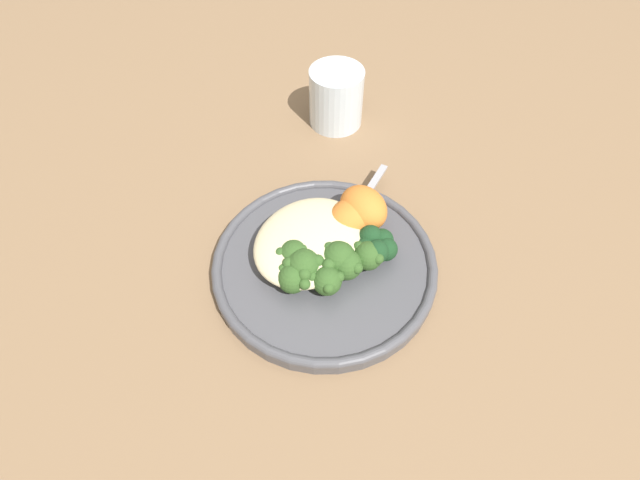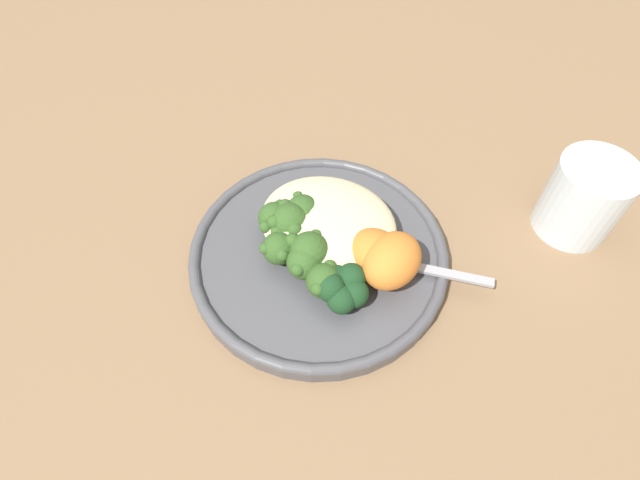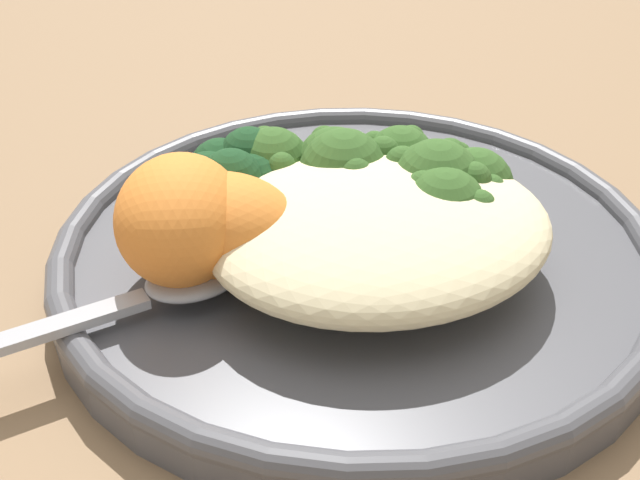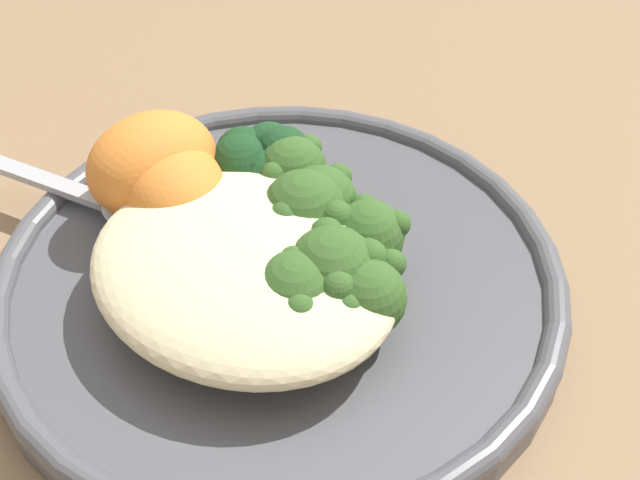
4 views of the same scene
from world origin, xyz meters
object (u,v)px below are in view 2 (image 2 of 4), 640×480
at_px(broccoli_stalk_3, 293,247).
at_px(sweet_potato_chunk_0, 392,261).
at_px(broccoli_stalk_1, 287,222).
at_px(broccoli_stalk_4, 312,249).
at_px(kale_tuft, 343,287).
at_px(sweet_potato_chunk_1, 378,254).
at_px(water_glass, 584,198).
at_px(broccoli_stalk_6, 331,271).
at_px(quinoa_mound, 324,221).
at_px(broccoli_stalk_2, 297,224).
at_px(plate, 321,255).
at_px(broccoli_stalk_5, 314,259).
at_px(spoon, 406,264).
at_px(broccoli_stalk_0, 308,215).

distance_m(broccoli_stalk_3, sweet_potato_chunk_0, 0.10).
distance_m(broccoli_stalk_1, broccoli_stalk_4, 0.04).
bearing_deg(kale_tuft, sweet_potato_chunk_1, 70.21).
bearing_deg(broccoli_stalk_4, kale_tuft, 98.67).
height_order(broccoli_stalk_1, kale_tuft, same).
xyz_separation_m(broccoli_stalk_4, sweet_potato_chunk_1, (0.06, 0.02, 0.00)).
bearing_deg(water_glass, broccoli_stalk_6, -136.94).
distance_m(quinoa_mound, broccoli_stalk_3, 0.04).
relative_size(broccoli_stalk_1, broccoli_stalk_6, 1.22).
bearing_deg(broccoli_stalk_6, broccoli_stalk_3, -99.35).
height_order(broccoli_stalk_6, sweet_potato_chunk_1, sweet_potato_chunk_1).
relative_size(broccoli_stalk_2, broccoli_stalk_6, 0.91).
height_order(broccoli_stalk_3, water_glass, water_glass).
height_order(broccoli_stalk_4, water_glass, water_glass).
height_order(broccoli_stalk_1, broccoli_stalk_3, same).
bearing_deg(plate, broccoli_stalk_3, -139.35).
relative_size(broccoli_stalk_2, sweet_potato_chunk_0, 1.35).
distance_m(broccoli_stalk_6, water_glass, 0.27).
distance_m(plate, sweet_potato_chunk_1, 0.06).
xyz_separation_m(broccoli_stalk_1, sweet_potato_chunk_0, (0.11, -0.01, 0.01)).
relative_size(broccoli_stalk_5, broccoli_stalk_6, 0.85).
relative_size(plate, spoon, 2.21).
relative_size(quinoa_mound, sweet_potato_chunk_1, 2.28).
relative_size(broccoli_stalk_3, spoon, 0.81).
distance_m(broccoli_stalk_3, kale_tuft, 0.07).
xyz_separation_m(kale_tuft, water_glass, (0.18, 0.20, 0.00)).
relative_size(broccoli_stalk_1, water_glass, 1.34).
distance_m(broccoli_stalk_1, broccoli_stalk_5, 0.05).
distance_m(broccoli_stalk_5, spoon, 0.09).
height_order(broccoli_stalk_3, sweet_potato_chunk_0, sweet_potato_chunk_0).
height_order(quinoa_mound, sweet_potato_chunk_0, sweet_potato_chunk_0).
bearing_deg(broccoli_stalk_6, broccoli_stalk_5, -101.61).
xyz_separation_m(broccoli_stalk_6, water_glass, (0.20, 0.19, 0.01)).
xyz_separation_m(quinoa_mound, broccoli_stalk_5, (0.01, -0.05, -0.00)).
bearing_deg(broccoli_stalk_2, broccoli_stalk_4, 128.81).
distance_m(broccoli_stalk_2, spoon, 0.11).
bearing_deg(water_glass, broccoli_stalk_0, -150.86).
bearing_deg(broccoli_stalk_2, broccoli_stalk_6, 133.67).
bearing_deg(broccoli_stalk_6, broccoli_stalk_2, -120.12).
xyz_separation_m(plate, kale_tuft, (0.04, -0.04, 0.03)).
relative_size(plate, broccoli_stalk_6, 2.77).
bearing_deg(spoon, water_glass, 34.63).
xyz_separation_m(broccoli_stalk_2, broccoli_stalk_3, (0.01, -0.02, -0.00)).
xyz_separation_m(quinoa_mound, broccoli_stalk_2, (-0.02, -0.02, 0.00)).
bearing_deg(kale_tuft, broccoli_stalk_0, 136.67).
relative_size(broccoli_stalk_3, broccoli_stalk_5, 1.19).
xyz_separation_m(broccoli_stalk_4, broccoli_stalk_5, (0.01, -0.01, -0.00)).
distance_m(plate, broccoli_stalk_6, 0.04).
relative_size(broccoli_stalk_2, kale_tuft, 1.75).
xyz_separation_m(broccoli_stalk_0, broccoli_stalk_2, (-0.00, -0.02, 0.00)).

